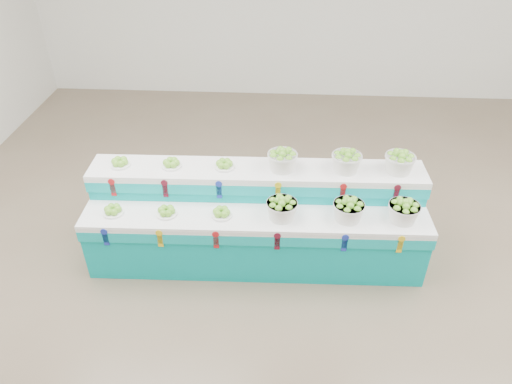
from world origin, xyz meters
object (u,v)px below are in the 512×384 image
Objects in this scene: display_stand at (256,219)px; basket_upper_right at (400,162)px; basket_lower_left at (282,208)px; plate_upper_mid at (171,163)px.

basket_upper_right is (1.47, 0.25, 0.63)m from display_stand.
basket_lower_left is (0.27, -0.22, 0.33)m from display_stand.
basket_upper_right is (2.38, 0.05, 0.07)m from plate_upper_mid.
display_stand is at bearing -170.22° from basket_upper_right.
basket_lower_left is 1.32m from basket_upper_right.
plate_upper_mid is at bearing 160.54° from basket_lower_left.
basket_upper_right reaches higher than basket_lower_left.
basket_lower_left is 1.00× the size of basket_upper_right.
basket_lower_left is at bearing -39.69° from display_stand.
plate_upper_mid is 0.69× the size of basket_upper_right.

